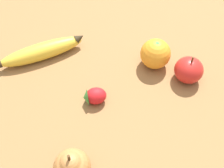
{
  "coord_description": "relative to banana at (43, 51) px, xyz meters",
  "views": [
    {
      "loc": [
        0.02,
        0.41,
        0.52
      ],
      "look_at": [
        -0.03,
        0.05,
        0.03
      ],
      "focal_mm": 42.0,
      "sensor_mm": 36.0,
      "label": 1
    }
  ],
  "objects": [
    {
      "name": "ground_plane",
      "position": [
        -0.14,
        0.08,
        -0.02
      ],
      "size": [
        3.0,
        3.0,
        0.0
      ],
      "primitive_type": "plane",
      "color": "olive"
    },
    {
      "name": "banana",
      "position": [
        0.0,
        0.0,
        0.0
      ],
      "size": [
        0.23,
        0.11,
        0.04
      ],
      "rotation": [
        0.0,
        0.0,
        3.44
      ],
      "color": "gold",
      "rests_on": "ground_plane"
    },
    {
      "name": "orange",
      "position": [
        -0.28,
        0.06,
        0.02
      ],
      "size": [
        0.08,
        0.08,
        0.08
      ],
      "color": "orange",
      "rests_on": "ground_plane"
    },
    {
      "name": "pear",
      "position": [
        -0.07,
        0.32,
        0.02
      ],
      "size": [
        0.07,
        0.07,
        0.09
      ],
      "color": "#B2753D",
      "rests_on": "ground_plane"
    },
    {
      "name": "strawberry",
      "position": [
        -0.12,
        0.16,
        -0.0
      ],
      "size": [
        0.06,
        0.04,
        0.04
      ],
      "rotation": [
        0.0,
        0.0,
        0.04
      ],
      "color": "red",
      "rests_on": "ground_plane"
    },
    {
      "name": "apple",
      "position": [
        -0.35,
        0.12,
        0.01
      ],
      "size": [
        0.07,
        0.07,
        0.08
      ],
      "color": "red",
      "rests_on": "ground_plane"
    }
  ]
}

